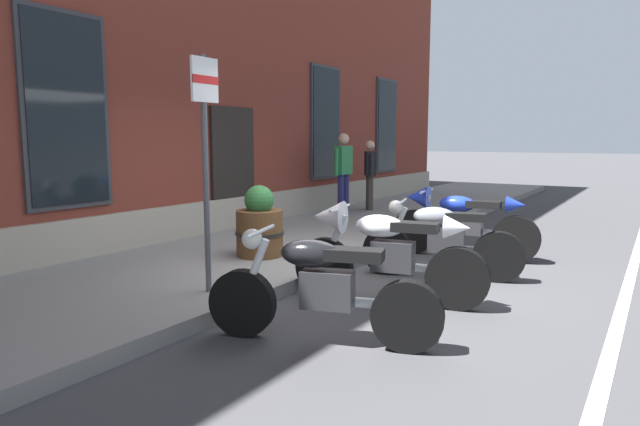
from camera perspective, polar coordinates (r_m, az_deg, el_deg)
ground_plane at (r=7.11m, az=1.68°, el=-6.52°), size 140.00×140.00×0.00m
sidewalk at (r=7.97m, az=-8.03°, el=-4.47°), size 28.31×3.10×0.16m
lane_stripe at (r=6.21m, az=28.48°, el=-9.53°), size 28.31×0.12×0.01m
motorcycle_black_naked at (r=4.73m, az=-0.06°, el=-7.81°), size 0.82×1.99×0.97m
motorcycle_white_sport at (r=5.94m, az=6.32°, el=-3.67°), size 0.69×2.09×1.07m
motorcycle_grey_naked at (r=7.09m, az=12.30°, el=-2.76°), size 0.75×1.96×0.97m
motorcycle_blue_sport at (r=8.38m, az=14.04°, el=-0.64°), size 0.62×2.15×1.04m
pedestrian_striped_shirt at (r=11.68m, az=2.43°, el=4.57°), size 0.59×0.23×1.70m
pedestrian_dark_jacket at (r=12.45m, az=5.16°, el=4.28°), size 0.50×0.40×1.55m
parking_sign at (r=5.75m, az=-11.74°, el=7.28°), size 0.36×0.07×2.42m
barrel_planter at (r=7.55m, az=-6.25°, el=-1.42°), size 0.66×0.66×0.97m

